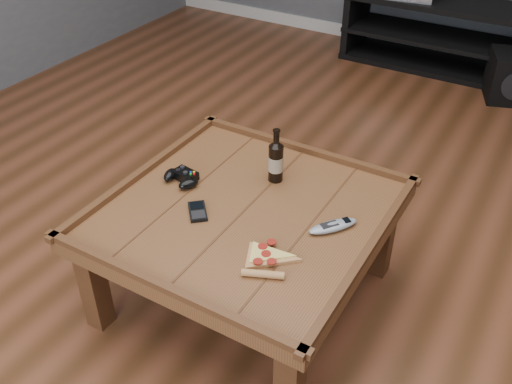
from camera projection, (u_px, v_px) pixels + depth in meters
The scene contains 9 objects.
ground at pixel (246, 294), 2.39m from camera, with size 6.00×6.00×0.00m, color #482814.
baseboard at pixel (445, 50), 4.46m from camera, with size 5.00×0.02×0.10m, color silver.
coffee_table at pixel (245, 222), 2.17m from camera, with size 1.03×1.03×0.48m.
media_console at pixel (441, 35), 4.17m from camera, with size 1.40×0.45×0.50m.
beer_bottle at pixel (276, 160), 2.24m from camera, with size 0.06×0.06×0.23m.
game_controller at pixel (182, 177), 2.27m from camera, with size 0.17×0.13×0.05m.
pizza_slice at pixel (266, 258), 1.90m from camera, with size 0.24×0.29×0.03m.
smartphone at pixel (198, 211), 2.11m from camera, with size 0.12×0.13×0.02m.
remote_control at pixel (333, 226), 2.03m from camera, with size 0.16×0.19×0.03m.
Camera 1 is at (0.90, -1.44, 1.75)m, focal length 40.00 mm.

